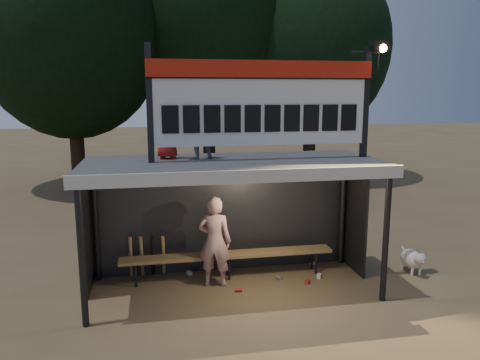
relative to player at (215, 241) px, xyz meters
name	(u,v)px	position (x,y,z in m)	size (l,w,h in m)	color
ground	(233,289)	(0.29, -0.26, -0.82)	(80.00, 80.00, 0.00)	brown
player	(215,241)	(0.00, 0.00, 0.00)	(0.60, 0.39, 1.65)	silver
child_a	(197,126)	(-0.28, 0.05, 2.06)	(0.55, 0.43, 1.13)	gray
child_b	(167,132)	(-0.78, 0.15, 1.96)	(0.46, 0.30, 0.93)	#A31B19
dugout_shelter	(230,185)	(0.29, -0.02, 1.02)	(5.10, 2.08, 2.32)	#404143
scoreboard_assembly	(266,100)	(0.85, -0.27, 2.50)	(4.10, 0.27, 1.99)	black
bench	(228,256)	(0.29, 0.29, -0.39)	(4.00, 0.35, 0.48)	olive
tree_left	(70,32)	(-3.71, 9.74, 4.69)	(6.46, 6.46, 9.27)	#312015
tree_mid	(208,22)	(1.29, 11.24, 5.34)	(7.22, 7.22, 10.36)	black
tree_right	(312,47)	(5.29, 10.24, 4.36)	(6.08, 6.08, 8.72)	black
dog	(413,259)	(3.84, -0.14, -0.55)	(0.36, 0.81, 0.49)	beige
bats	(147,256)	(-1.21, 0.56, -0.39)	(0.68, 0.35, 0.84)	#9F744A
litter	(275,277)	(1.14, 0.07, -0.79)	(2.63, 1.08, 0.08)	#A1241B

